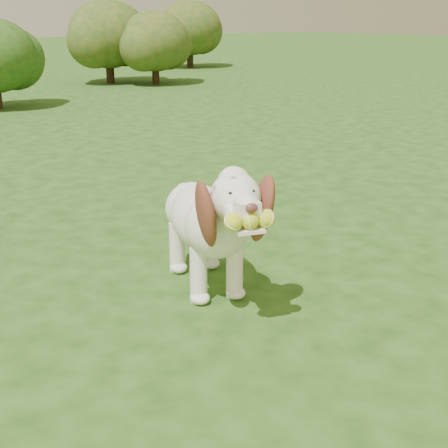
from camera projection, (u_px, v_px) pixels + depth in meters
ground at (100, 270)px, 3.83m from camera, size 80.00×80.00×0.00m
dog at (209, 218)px, 3.43m from camera, size 0.67×1.22×0.81m
shrub_f at (108, 34)px, 13.95m from camera, size 1.77×1.77×1.83m
shrub_d at (155, 41)px, 13.69m from camera, size 1.53×1.53×1.59m
shrub_h at (190, 28)px, 18.13m from camera, size 1.84×1.84×1.91m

